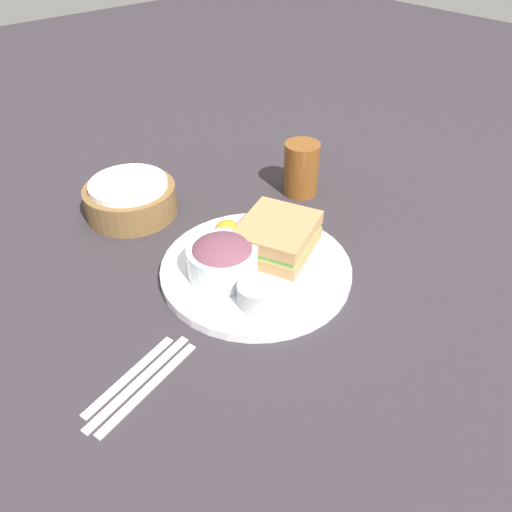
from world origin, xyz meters
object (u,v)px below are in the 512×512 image
at_px(salad_bowl, 223,258).
at_px(fork, 149,387).
at_px(drink_glass, 301,169).
at_px(plate, 256,269).
at_px(bread_basket, 131,198).
at_px(knife, 139,381).
at_px(dressing_cup, 256,294).
at_px(sandwich, 277,237).
at_px(spoon, 130,375).

relative_size(salad_bowl, fork, 0.64).
xyz_separation_m(salad_bowl, drink_glass, (0.30, 0.12, 0.01)).
xyz_separation_m(plate, bread_basket, (-0.06, 0.31, 0.03)).
distance_m(salad_bowl, knife, 0.24).
height_order(bread_basket, knife, bread_basket).
bearing_deg(dressing_cup, fork, -175.30).
height_order(sandwich, fork, sandwich).
distance_m(salad_bowl, drink_glass, 0.33).
xyz_separation_m(plate, drink_glass, (0.25, 0.14, 0.05)).
bearing_deg(bread_basket, drink_glass, -28.04).
bearing_deg(plate, fork, -162.19).
xyz_separation_m(plate, salad_bowl, (-0.06, 0.02, 0.04)).
xyz_separation_m(plate, spoon, (-0.28, -0.05, -0.01)).
bearing_deg(sandwich, spoon, -169.81).
distance_m(salad_bowl, dressing_cup, 0.09).
height_order(fork, spoon, same).
relative_size(salad_bowl, spoon, 0.71).
height_order(salad_bowl, fork, salad_bowl).
bearing_deg(knife, salad_bowl, -172.16).
bearing_deg(knife, bread_basket, -133.48).
bearing_deg(bread_basket, knife, -119.34).
distance_m(drink_glass, knife, 0.56).
height_order(dressing_cup, knife, dressing_cup).
distance_m(dressing_cup, knife, 0.21).
bearing_deg(knife, spoon, -90.00).
xyz_separation_m(bread_basket, knife, (-0.21, -0.37, -0.03)).
distance_m(plate, spoon, 0.28).
distance_m(salad_bowl, spoon, 0.24).
bearing_deg(bread_basket, fork, -117.74).
distance_m(sandwich, fork, 0.34).
height_order(salad_bowl, drink_glass, drink_glass).
xyz_separation_m(salad_bowl, knife, (-0.22, -0.09, -0.05)).
distance_m(plate, knife, 0.28).
xyz_separation_m(dressing_cup, knife, (-0.21, 0.00, -0.03)).
bearing_deg(fork, knife, -90.00).
relative_size(sandwich, spoon, 1.07).
bearing_deg(dressing_cup, drink_glass, 34.01).
distance_m(salad_bowl, bread_basket, 0.29).
relative_size(plate, bread_basket, 1.82).
distance_m(sandwich, drink_glass, 0.23).
xyz_separation_m(sandwich, fork, (-0.32, -0.09, -0.04)).
height_order(plate, sandwich, sandwich).
relative_size(bread_basket, fork, 0.99).
relative_size(drink_glass, fork, 0.62).
bearing_deg(spoon, knife, 90.00).
relative_size(dressing_cup, spoon, 0.36).
bearing_deg(dressing_cup, bread_basket, 90.16).
xyz_separation_m(sandwich, drink_glass, (0.19, 0.13, 0.01)).
xyz_separation_m(fork, knife, (-0.00, 0.02, 0.00)).
distance_m(sandwich, spoon, 0.34).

